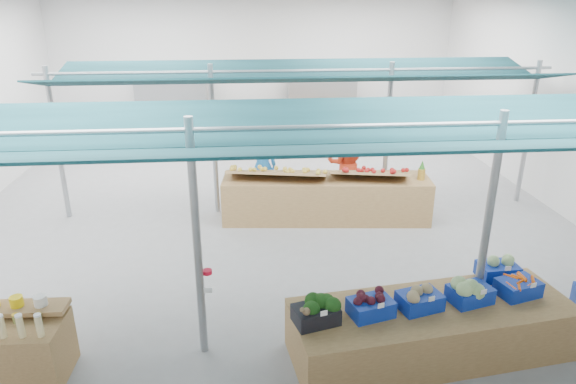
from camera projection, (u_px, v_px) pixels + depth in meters
The scene contains 22 objects.
floor at pixel (267, 219), 10.31m from camera, with size 13.00×13.00×0.00m, color slate.
hall at pixel (261, 75), 10.70m from camera, with size 13.00×13.00×13.00m.
pole_grid at pixel (318, 157), 8.10m from camera, with size 10.00×4.60×3.00m.
awnings at pixel (320, 96), 7.75m from camera, with size 9.50×7.08×0.30m.
back_shelving_left at pixel (172, 110), 15.32m from camera, with size 2.00×0.50×2.00m, color #B23F33.
back_shelving_right at pixel (321, 107), 15.70m from camera, with size 2.00×0.50×2.00m, color #B23F33.
veg_counter at pixel (430, 329), 6.35m from camera, with size 3.45×1.15×0.67m, color brown.
fruit_counter at pixel (326, 198), 10.18m from camera, with size 4.04×0.96×0.87m, color brown.
far_counter at pixel (306, 135), 14.78m from camera, with size 4.96×0.99×0.89m, color brown.
vendor_left at pixel (263, 165), 10.97m from camera, with size 0.59×0.39×1.62m, color blue.
vendor_right at pixel (345, 163), 11.12m from camera, with size 0.79×0.61×1.62m, color red.
crate_broccoli at pixel (316, 310), 5.87m from camera, with size 0.57×0.47×0.35m.
crate_beets at pixel (371, 305), 6.01m from camera, with size 0.57×0.47×0.29m.
crate_celeriac at pixel (420, 298), 6.14m from camera, with size 0.57×0.47×0.31m.
crate_cabbage at pixel (470, 290), 6.27m from camera, with size 0.57×0.47×0.35m.
crate_carrots at pixel (518, 287), 6.43m from camera, with size 0.57×0.47×0.29m.
sparrow at pixel (306, 311), 5.69m from camera, with size 0.12×0.09×0.11m.
pole_ribbon at pixel (207, 274), 6.15m from camera, with size 0.12×0.12×0.28m.
apple_heap_yellow at pixel (277, 171), 9.88m from camera, with size 2.00×1.04×0.27m.
apple_heap_red at pixel (369, 171), 9.88m from camera, with size 1.60×0.97×0.27m.
pineapple at pixel (422, 171), 9.87m from camera, with size 0.14×0.14×0.39m.
crate_extra at pixel (498, 268), 6.81m from camera, with size 0.52×0.41×0.32m.
Camera 1 is at (-0.43, -9.43, 4.19)m, focal length 32.00 mm.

